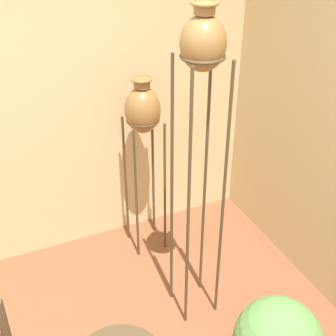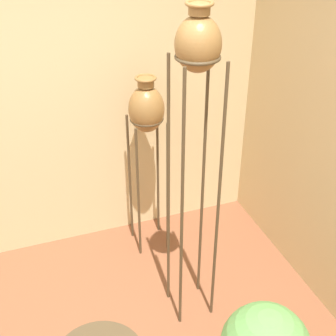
# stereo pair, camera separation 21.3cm
# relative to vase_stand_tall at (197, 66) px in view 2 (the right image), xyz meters

# --- Properties ---
(wall_back) EXTENTS (7.68, 0.06, 2.70)m
(wall_back) POSITION_rel_vase_stand_tall_xyz_m (-0.91, 1.09, -0.47)
(wall_back) COLOR #D1B784
(wall_back) RESTS_ON ground_plane
(vase_stand_tall) EXTENTS (0.26, 0.26, 2.15)m
(vase_stand_tall) POSITION_rel_vase_stand_tall_xyz_m (0.00, 0.00, 0.00)
(vase_stand_tall) COLOR #473823
(vase_stand_tall) RESTS_ON ground_plane
(vase_stand_medium) EXTENTS (0.27, 0.27, 1.49)m
(vase_stand_medium) POSITION_rel_vase_stand_tall_xyz_m (-0.06, 0.78, -0.61)
(vase_stand_medium) COLOR #473823
(vase_stand_medium) RESTS_ON ground_plane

